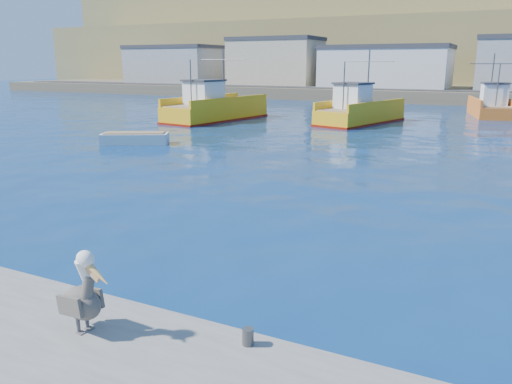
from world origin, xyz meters
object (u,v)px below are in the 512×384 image
trawler_yellow_a (214,109)px  pelican (83,297)px  boat_orange (491,106)px  skiff_left (135,139)px  trawler_yellow_b (359,112)px

trawler_yellow_a → pelican: trawler_yellow_a is taller
boat_orange → pelican: 49.51m
pelican → skiff_left: bearing=127.6°
trawler_yellow_a → skiff_left: size_ratio=2.66×
skiff_left → pelican: 25.03m
trawler_yellow_b → skiff_left: bearing=-119.4°
pelican → trawler_yellow_a: bearing=117.5°
trawler_yellow_a → skiff_left: bearing=-79.9°
pelican → boat_orange: bearing=84.1°
trawler_yellow_a → boat_orange: size_ratio=1.35×
boat_orange → skiff_left: bearing=-124.7°
trawler_yellow_a → skiff_left: trawler_yellow_a is taller
trawler_yellow_b → pelican: (5.12, -37.82, 0.19)m
trawler_yellow_b → pelican: bearing=-82.3°
skiff_left → pelican: pelican is taller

